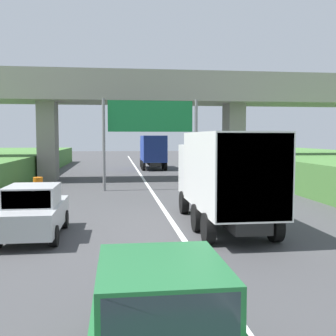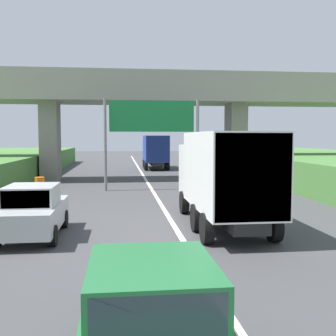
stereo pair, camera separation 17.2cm
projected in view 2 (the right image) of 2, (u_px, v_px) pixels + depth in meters
name	position (u px, v px, depth m)	size (l,w,h in m)	color
lane_centre_stripe	(152.00, 190.00, 25.33)	(0.20, 93.63, 0.01)	white
overpass_bridge	(145.00, 100.00, 31.51)	(40.00, 4.80, 8.11)	gray
overhead_highway_sign	(152.00, 123.00, 25.12)	(5.88, 0.18, 5.61)	slate
truck_blue	(155.00, 150.00, 42.46)	(2.44, 7.30, 3.44)	black
truck_white	(223.00, 174.00, 14.78)	(2.44, 7.30, 3.44)	black
car_silver	(33.00, 211.00, 13.35)	(1.86, 4.10, 1.72)	#B2B5B7
car_green	(151.00, 326.00, 5.24)	(1.86, 4.10, 1.72)	#236B38
construction_barrel_3	(27.00, 195.00, 20.04)	(0.57, 0.57, 0.90)	orange
construction_barrel_4	(40.00, 184.00, 24.43)	(0.57, 0.57, 0.90)	orange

